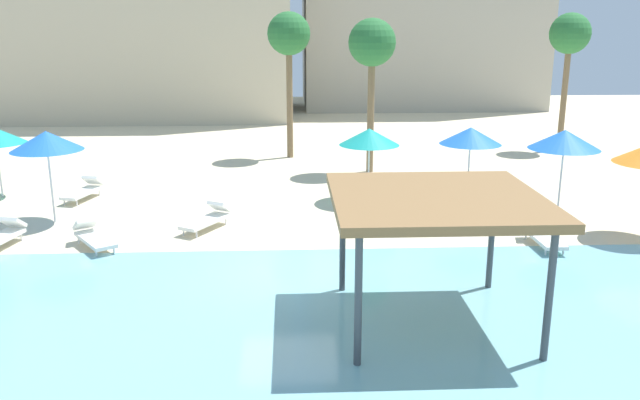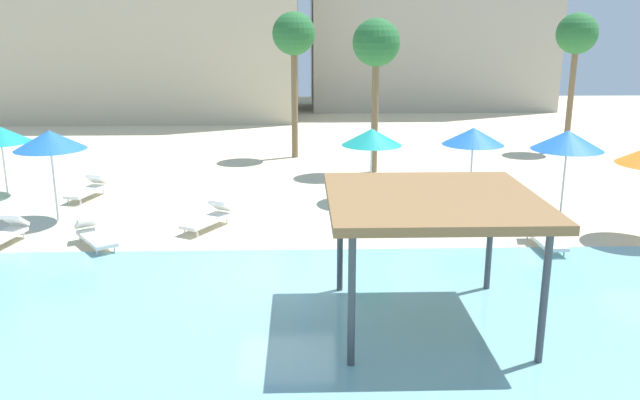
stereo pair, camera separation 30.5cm
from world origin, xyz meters
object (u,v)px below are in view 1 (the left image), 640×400
object	(u,v)px
lounge_chair_0	(426,203)
palm_tree_0	(372,46)
lounge_chair_5	(93,236)
beach_umbrella_teal_3	(369,137)
beach_umbrella_blue_6	(46,141)
lounge_chair_3	(208,218)
lounge_chair_4	(84,190)
lounge_chair_6	(1,235)
palm_tree_1	(570,37)
palm_tree_2	(289,37)
beach_umbrella_blue_4	(471,136)
beach_umbrella_blue_2	(565,140)
shade_pavilion	(437,203)
lounge_chair_2	(542,234)

from	to	relation	value
lounge_chair_0	palm_tree_0	size ratio (longest dim) A/B	0.31
lounge_chair_0	lounge_chair_5	bearing A→B (deg)	-43.81
beach_umbrella_teal_3	lounge_chair_0	xyz separation A→B (m)	(1.73, -1.52, -1.93)
beach_umbrella_blue_6	lounge_chair_3	xyz separation A→B (m)	(4.87, -0.91, -2.23)
beach_umbrella_blue_6	lounge_chair_4	xyz separation A→B (m)	(0.11, 2.76, -2.23)
lounge_chair_6	palm_tree_1	world-z (taller)	palm_tree_1
lounge_chair_6	palm_tree_2	bearing A→B (deg)	158.22
lounge_chair_5	palm_tree_2	world-z (taller)	palm_tree_2
beach_umbrella_blue_4	lounge_chair_0	distance (m)	2.64
beach_umbrella_blue_2	lounge_chair_5	size ratio (longest dim) A/B	1.48
shade_pavilion	lounge_chair_2	world-z (taller)	shade_pavilion
palm_tree_0	lounge_chair_3	bearing A→B (deg)	-127.50
lounge_chair_4	palm_tree_1	size ratio (longest dim) A/B	0.31
beach_umbrella_blue_2	lounge_chair_5	world-z (taller)	beach_umbrella_blue_2
beach_umbrella_teal_3	shade_pavilion	bearing A→B (deg)	-89.00
beach_umbrella_blue_2	beach_umbrella_blue_4	distance (m)	2.91
shade_pavilion	lounge_chair_6	size ratio (longest dim) A/B	2.09
beach_umbrella_teal_3	lounge_chair_5	distance (m)	9.53
shade_pavilion	lounge_chair_4	distance (m)	14.64
lounge_chair_0	palm_tree_1	bearing A→B (deg)	169.61
shade_pavilion	lounge_chair_0	size ratio (longest dim) A/B	2.12
palm_tree_1	palm_tree_2	bearing A→B (deg)	-175.07
lounge_chair_2	lounge_chair_4	world-z (taller)	same
shade_pavilion	beach_umbrella_teal_3	distance (m)	9.63
beach_umbrella_blue_6	palm_tree_1	distance (m)	23.42
beach_umbrella_blue_2	lounge_chair_5	distance (m)	14.31
beach_umbrella_blue_4	lounge_chair_4	world-z (taller)	beach_umbrella_blue_4
shade_pavilion	beach_umbrella_blue_6	bearing A→B (deg)	143.43
beach_umbrella_blue_2	beach_umbrella_blue_6	world-z (taller)	beach_umbrella_blue_6
beach_umbrella_blue_6	lounge_chair_5	size ratio (longest dim) A/B	1.50
beach_umbrella_teal_3	palm_tree_2	bearing A→B (deg)	108.95
lounge_chair_3	lounge_chair_5	size ratio (longest dim) A/B	1.02
beach_umbrella_teal_3	lounge_chair_4	world-z (taller)	beach_umbrella_teal_3
lounge_chair_2	palm_tree_2	distance (m)	15.40
beach_umbrella_blue_2	lounge_chair_6	size ratio (longest dim) A/B	1.43
lounge_chair_5	lounge_chair_3	bearing A→B (deg)	83.26
lounge_chair_4	palm_tree_2	distance (m)	11.35
palm_tree_1	palm_tree_2	world-z (taller)	palm_tree_2
beach_umbrella_blue_2	lounge_chair_0	world-z (taller)	beach_umbrella_blue_2
beach_umbrella_blue_2	beach_umbrella_teal_3	distance (m)	6.24
beach_umbrella_teal_3	beach_umbrella_blue_6	xyz separation A→B (m)	(-10.06, -2.04, 0.30)
beach_umbrella_blue_4	lounge_chair_2	world-z (taller)	beach_umbrella_blue_4
lounge_chair_3	palm_tree_2	distance (m)	12.15
lounge_chair_6	beach_umbrella_teal_3	bearing A→B (deg)	123.76
beach_umbrella_blue_6	palm_tree_1	size ratio (longest dim) A/B	0.44
shade_pavilion	lounge_chair_3	world-z (taller)	shade_pavilion
palm_tree_2	lounge_chair_6	bearing A→B (deg)	-123.46
lounge_chair_6	palm_tree_1	bearing A→B (deg)	133.84
shade_pavilion	beach_umbrella_blue_2	size ratio (longest dim) A/B	1.46
beach_umbrella_blue_6	beach_umbrella_blue_2	bearing A→B (deg)	-0.91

